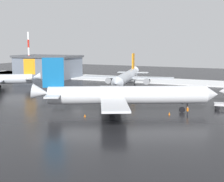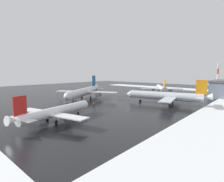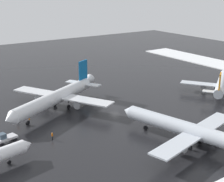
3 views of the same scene
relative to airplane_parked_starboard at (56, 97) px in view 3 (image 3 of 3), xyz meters
name	(u,v)px [view 3 (image 3 of 3)]	position (x,y,z in m)	size (l,w,h in m)	color
ground_plane	(115,106)	(14.74, -6.68, -3.69)	(240.00, 240.00, 0.00)	black
airplane_parked_starboard	(56,97)	(0.00, 0.00, 0.00)	(34.66, 29.55, 11.17)	silver
airplane_distant_tail	(187,129)	(13.93, -34.91, -0.31)	(28.62, 34.14, 10.24)	silver
airplane_foreground_jet	(222,84)	(50.00, -15.41, -0.71)	(26.53, 22.81, 9.02)	silver
pushback_tug	(5,138)	(-18.36, -12.44, -2.41)	(4.98, 3.20, 2.50)	silver
ground_crew_mid_apron	(18,120)	(-12.23, -3.29, -2.72)	(0.36, 0.36, 1.71)	black
ground_crew_beside_wing	(52,135)	(-9.13, -16.45, -2.72)	(0.36, 0.36, 1.71)	black
traffic_cone_near_nose	(29,118)	(-8.90, -2.27, -3.42)	(0.36, 0.36, 0.55)	orange
traffic_cone_mid_line	(63,99)	(5.20, 6.37, -3.42)	(0.36, 0.36, 0.55)	orange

